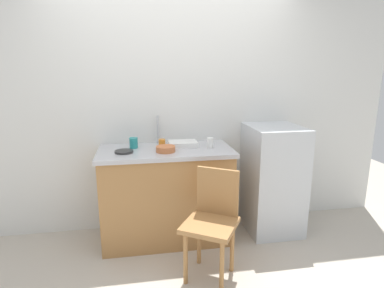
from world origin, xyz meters
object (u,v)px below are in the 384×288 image
Objects in this scene: cup_white at (210,143)px; cup_teal at (134,143)px; refrigerator at (273,179)px; dish_tray at (183,144)px; chair at (212,219)px; cup_orange at (162,143)px; hotplate at (124,152)px; terracotta_bowl at (166,149)px.

cup_teal reaches higher than cup_white.
cup_white is 0.98× the size of cup_teal.
refrigerator is 4.00× the size of dish_tray.
cup_white reaches higher than dish_tray.
chair is 3.18× the size of dish_tray.
refrigerator is at bearing -4.23° from cup_orange.
chair is at bearing -39.49° from hotplate.
cup_orange is at bearing 165.66° from cup_white.
terracotta_bowl is at bearing -84.34° from cup_orange.
cup_orange is at bearing 23.67° from hotplate.
refrigerator reaches higher than hotplate.
cup_teal is (-0.48, 0.01, 0.03)m from dish_tray.
chair is 1.02m from hotplate.
cup_white is (-0.68, -0.03, 0.42)m from refrigerator.
cup_white is at bearing -177.22° from refrigerator.
cup_teal is at bearing 179.84° from cup_orange.
chair is 0.80m from cup_white.
dish_tray is 0.48m from cup_teal.
terracotta_bowl is 1.79× the size of cup_white.
terracotta_bowl is 0.19m from cup_orange.
dish_tray is at bearing 132.63° from chair.
chair is 0.79m from terracotta_bowl.
refrigerator is 1.26× the size of chair.
chair is 5.24× the size of hotplate.
cup_teal is (-0.29, 0.19, 0.02)m from terracotta_bowl.
terracotta_bowl is at bearing -174.66° from refrigerator.
cup_teal is at bearing 170.84° from cup_white.
cup_orange reaches higher than dish_tray.
cup_orange is (0.36, 0.16, 0.03)m from hotplate.
refrigerator is 10.95× the size of cup_teal.
hotplate is at bearing -156.33° from cup_orange.
dish_tray is (-0.14, 0.73, 0.46)m from chair.
refrigerator reaches higher than cup_orange.
cup_white is (0.44, 0.07, 0.02)m from terracotta_bowl.
hotplate is 0.83m from cup_white.
cup_teal reaches higher than chair.
dish_tray is 0.21m from cup_orange.
terracotta_bowl is 0.38m from hotplate.
cup_orange is (-0.34, 0.74, 0.47)m from chair.
hotplate is at bearing -165.24° from dish_tray.
cup_teal is at bearing 146.97° from terracotta_bowl.
dish_tray is 0.26m from terracotta_bowl.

